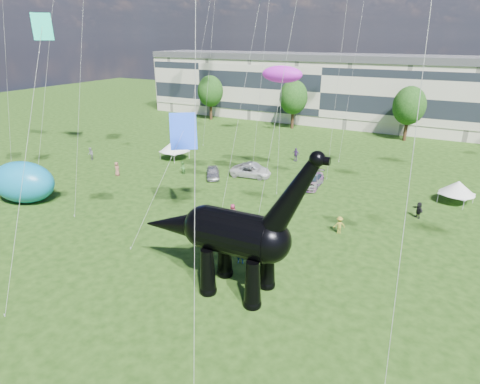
% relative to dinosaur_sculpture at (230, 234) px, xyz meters
% --- Properties ---
extents(ground, '(220.00, 220.00, 0.00)m').
position_rel_dinosaur_sculpture_xyz_m(ground, '(-2.88, -2.81, -4.14)').
color(ground, '#16330C').
rests_on(ground, ground).
extents(terrace_row, '(78.00, 11.00, 12.00)m').
position_rel_dinosaur_sculpture_xyz_m(terrace_row, '(-10.88, 59.19, 1.86)').
color(terrace_row, beige).
rests_on(terrace_row, ground).
extents(tree_far_left, '(5.20, 5.20, 9.44)m').
position_rel_dinosaur_sculpture_xyz_m(tree_far_left, '(-32.88, 50.19, 2.15)').
color(tree_far_left, '#382314').
rests_on(tree_far_left, ground).
extents(tree_mid_left, '(5.20, 5.20, 9.44)m').
position_rel_dinosaur_sculpture_xyz_m(tree_mid_left, '(-14.88, 50.19, 2.15)').
color(tree_mid_left, '#382314').
rests_on(tree_mid_left, ground).
extents(tree_mid_right, '(5.20, 5.20, 9.44)m').
position_rel_dinosaur_sculpture_xyz_m(tree_mid_right, '(5.12, 50.19, 2.15)').
color(tree_mid_right, '#382314').
rests_on(tree_mid_right, ground).
extents(dinosaur_sculpture, '(13.38, 3.77, 10.96)m').
position_rel_dinosaur_sculpture_xyz_m(dinosaur_sculpture, '(0.00, 0.00, 0.00)').
color(dinosaur_sculpture, black).
rests_on(dinosaur_sculpture, ground).
extents(car_silver, '(3.50, 4.22, 1.36)m').
position_rel_dinosaur_sculpture_xyz_m(car_silver, '(-13.27, 19.18, -3.46)').
color(car_silver, '#BABABF').
rests_on(car_silver, ground).
extents(car_grey, '(4.30, 2.06, 1.36)m').
position_rel_dinosaur_sculpture_xyz_m(car_grey, '(-9.55, 22.88, -3.46)').
color(car_grey, gray).
rests_on(car_grey, ground).
extents(car_white, '(5.36, 3.14, 1.40)m').
position_rel_dinosaur_sculpture_xyz_m(car_white, '(-9.31, 21.71, -3.44)').
color(car_white, silver).
rests_on(car_white, ground).
extents(car_dark, '(2.37, 5.21, 1.48)m').
position_rel_dinosaur_sculpture_xyz_m(car_dark, '(-1.51, 21.99, -3.40)').
color(car_dark, '#595960').
rests_on(car_dark, ground).
extents(gazebo_near, '(4.50, 4.50, 2.43)m').
position_rel_dinosaur_sculpture_xyz_m(gazebo_near, '(13.42, 24.36, -2.43)').
color(gazebo_near, silver).
rests_on(gazebo_near, ground).
extents(gazebo_left, '(4.57, 4.57, 2.74)m').
position_rel_dinosaur_sculpture_xyz_m(gazebo_left, '(-22.29, 23.46, -2.22)').
color(gazebo_left, white).
rests_on(gazebo_left, ground).
extents(inflatable_teal, '(7.78, 5.85, 4.35)m').
position_rel_dinosaur_sculpture_xyz_m(inflatable_teal, '(-26.71, 3.38, -1.97)').
color(inflatable_teal, '#0E77AA').
rests_on(inflatable_teal, ground).
extents(visitors, '(54.47, 43.34, 1.89)m').
position_rel_dinosaur_sculpture_xyz_m(visitors, '(-6.20, 13.78, -3.29)').
color(visitors, black).
rests_on(visitors, ground).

